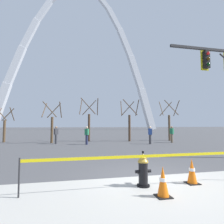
{
  "coord_description": "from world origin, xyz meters",
  "views": [
    {
      "loc": [
        -2.53,
        -5.89,
        1.74
      ],
      "look_at": [
        -0.16,
        5.0,
        2.5
      ],
      "focal_mm": 29.79,
      "sensor_mm": 36.0,
      "label": 1
    }
  ],
  "objects_px": {
    "traffic_cone_mid_sidewalk": "(163,182)",
    "pedestrian_near_trees": "(87,135)",
    "monument_arch": "(80,64)",
    "pedestrian_walking_left": "(172,134)",
    "traffic_cone_by_hydrant": "(192,171)",
    "pedestrian_standing_center": "(150,135)",
    "pedestrian_walking_right": "(56,135)",
    "fire_hydrant": "(143,170)"
  },
  "relations": [
    {
      "from": "pedestrian_walking_right",
      "to": "pedestrian_walking_left",
      "type": "bearing_deg",
      "value": -6.25
    },
    {
      "from": "monument_arch",
      "to": "pedestrian_standing_center",
      "type": "xyz_separation_m",
      "value": [
        4.41,
        -49.71,
        -22.53
      ]
    },
    {
      "from": "traffic_cone_by_hydrant",
      "to": "traffic_cone_mid_sidewalk",
      "type": "bearing_deg",
      "value": -150.78
    },
    {
      "from": "fire_hydrant",
      "to": "pedestrian_standing_center",
      "type": "distance_m",
      "value": 11.74
    },
    {
      "from": "pedestrian_near_trees",
      "to": "pedestrian_walking_right",
      "type": "bearing_deg",
      "value": 155.47
    },
    {
      "from": "traffic_cone_mid_sidewalk",
      "to": "pedestrian_near_trees",
      "type": "bearing_deg",
      "value": 94.05
    },
    {
      "from": "traffic_cone_mid_sidewalk",
      "to": "pedestrian_near_trees",
      "type": "xyz_separation_m",
      "value": [
        -0.86,
        12.2,
        0.46
      ]
    },
    {
      "from": "pedestrian_near_trees",
      "to": "monument_arch",
      "type": "bearing_deg",
      "value": 88.58
    },
    {
      "from": "monument_arch",
      "to": "pedestrian_near_trees",
      "type": "bearing_deg",
      "value": -91.42
    },
    {
      "from": "monument_arch",
      "to": "pedestrian_walking_right",
      "type": "relative_size",
      "value": 35.71
    },
    {
      "from": "fire_hydrant",
      "to": "monument_arch",
      "type": "xyz_separation_m",
      "value": [
        0.53,
        60.36,
        22.88
      ]
    },
    {
      "from": "pedestrian_walking_left",
      "to": "fire_hydrant",
      "type": "bearing_deg",
      "value": -123.42
    },
    {
      "from": "traffic_cone_mid_sidewalk",
      "to": "pedestrian_walking_right",
      "type": "relative_size",
      "value": 0.46
    },
    {
      "from": "monument_arch",
      "to": "pedestrian_walking_right",
      "type": "height_order",
      "value": "monument_arch"
    },
    {
      "from": "fire_hydrant",
      "to": "pedestrian_near_trees",
      "type": "distance_m",
      "value": 11.4
    },
    {
      "from": "traffic_cone_by_hydrant",
      "to": "pedestrian_near_trees",
      "type": "height_order",
      "value": "pedestrian_near_trees"
    },
    {
      "from": "monument_arch",
      "to": "pedestrian_standing_center",
      "type": "relative_size",
      "value": 35.71
    },
    {
      "from": "fire_hydrant",
      "to": "monument_arch",
      "type": "relative_size",
      "value": 0.02
    },
    {
      "from": "fire_hydrant",
      "to": "traffic_cone_mid_sidewalk",
      "type": "height_order",
      "value": "fire_hydrant"
    },
    {
      "from": "fire_hydrant",
      "to": "pedestrian_standing_center",
      "type": "relative_size",
      "value": 0.62
    },
    {
      "from": "pedestrian_walking_left",
      "to": "pedestrian_near_trees",
      "type": "relative_size",
      "value": 1.0
    },
    {
      "from": "fire_hydrant",
      "to": "pedestrian_walking_left",
      "type": "distance_m",
      "value": 13.67
    },
    {
      "from": "monument_arch",
      "to": "fire_hydrant",
      "type": "bearing_deg",
      "value": -90.5
    },
    {
      "from": "traffic_cone_by_hydrant",
      "to": "traffic_cone_mid_sidewalk",
      "type": "xyz_separation_m",
      "value": [
        -1.32,
        -0.74,
        0.0
      ]
    },
    {
      "from": "fire_hydrant",
      "to": "pedestrian_standing_center",
      "type": "height_order",
      "value": "pedestrian_standing_center"
    },
    {
      "from": "pedestrian_standing_center",
      "to": "pedestrian_walking_right",
      "type": "xyz_separation_m",
      "value": [
        -8.3,
        1.95,
        0.0
      ]
    },
    {
      "from": "fire_hydrant",
      "to": "pedestrian_near_trees",
      "type": "relative_size",
      "value": 0.62
    },
    {
      "from": "monument_arch",
      "to": "pedestrian_standing_center",
      "type": "distance_m",
      "value": 54.76
    },
    {
      "from": "fire_hydrant",
      "to": "traffic_cone_by_hydrant",
      "type": "bearing_deg",
      "value": -3.37
    },
    {
      "from": "monument_arch",
      "to": "pedestrian_walking_left",
      "type": "distance_m",
      "value": 54.34
    },
    {
      "from": "pedestrian_standing_center",
      "to": "traffic_cone_mid_sidewalk",
      "type": "bearing_deg",
      "value": -112.53
    },
    {
      "from": "fire_hydrant",
      "to": "pedestrian_near_trees",
      "type": "bearing_deg",
      "value": 93.44
    },
    {
      "from": "pedestrian_walking_right",
      "to": "pedestrian_near_trees",
      "type": "bearing_deg",
      "value": -24.53
    },
    {
      "from": "pedestrian_standing_center",
      "to": "monument_arch",
      "type": "bearing_deg",
      "value": 95.07
    },
    {
      "from": "traffic_cone_mid_sidewalk",
      "to": "pedestrian_walking_right",
      "type": "height_order",
      "value": "pedestrian_walking_right"
    },
    {
      "from": "fire_hydrant",
      "to": "monument_arch",
      "type": "bearing_deg",
      "value": 89.5
    },
    {
      "from": "traffic_cone_by_hydrant",
      "to": "pedestrian_standing_center",
      "type": "relative_size",
      "value": 0.46
    },
    {
      "from": "traffic_cone_by_hydrant",
      "to": "pedestrian_near_trees",
      "type": "distance_m",
      "value": 11.68
    },
    {
      "from": "monument_arch",
      "to": "pedestrian_walking_left",
      "type": "bearing_deg",
      "value": -81.87
    },
    {
      "from": "pedestrian_walking_right",
      "to": "traffic_cone_by_hydrant",
      "type": "bearing_deg",
      "value": -69.04
    },
    {
      "from": "traffic_cone_by_hydrant",
      "to": "pedestrian_near_trees",
      "type": "relative_size",
      "value": 0.46
    },
    {
      "from": "traffic_cone_by_hydrant",
      "to": "pedestrian_near_trees",
      "type": "xyz_separation_m",
      "value": [
        -2.19,
        11.47,
        0.46
      ]
    }
  ]
}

